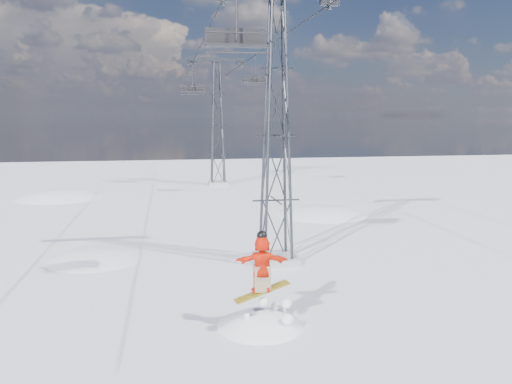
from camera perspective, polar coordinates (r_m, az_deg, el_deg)
ground at (r=14.55m, az=6.06°, el=-17.15°), size 120.00×120.00×0.00m
snow_terrain at (r=37.38m, az=-11.16°, el=-16.65°), size 39.00×37.00×22.00m
lift_tower_near at (r=21.06m, az=2.35°, el=6.36°), size 5.20×1.80×11.43m
lift_tower_far at (r=45.79m, az=-4.43°, el=7.63°), size 5.20×1.80×11.43m
haul_cables at (r=32.68m, az=-2.10°, el=16.67°), size 4.46×51.00×0.06m
snowboarder_jump at (r=16.44m, az=0.47°, el=-20.25°), size 4.40×4.40×6.99m
lift_chair_near at (r=17.08m, az=-2.25°, el=17.07°), size 2.05×0.59×2.54m
lift_chair_mid at (r=38.95m, az=-0.10°, el=12.70°), size 1.84×0.53×2.28m
lift_chair_far at (r=44.89m, az=-7.23°, el=11.62°), size 2.22×0.64×2.76m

